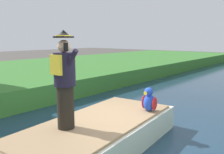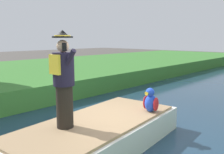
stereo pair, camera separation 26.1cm
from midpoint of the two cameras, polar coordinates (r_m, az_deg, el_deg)
name	(u,v)px [view 2 (the right image)]	position (r m, az deg, el deg)	size (l,w,h in m)	color
ground_plane	(109,146)	(5.73, 0.72, -15.86)	(80.00, 80.00, 0.00)	#4C4742
canal_water	(109,144)	(5.70, 0.72, -15.41)	(6.97, 48.00, 0.10)	#1E384C
boat	(97,134)	(5.32, -2.03, -13.17)	(2.23, 4.37, 0.61)	silver
person_pirate	(64,80)	(4.65, -9.59, -0.69)	(0.61, 0.42, 1.85)	black
parrot_plush	(151,101)	(5.81, 10.25, -5.62)	(0.36, 0.34, 0.57)	blue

